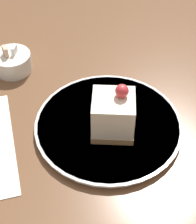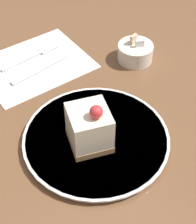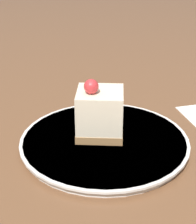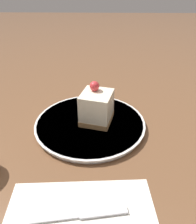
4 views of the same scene
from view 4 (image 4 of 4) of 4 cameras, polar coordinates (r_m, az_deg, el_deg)
ground_plane at (r=0.55m, az=-2.25°, el=-5.72°), size 4.00×4.00×0.00m
plate at (r=0.57m, az=-1.64°, el=-3.00°), size 0.29×0.29×0.01m
cake_slice at (r=0.55m, az=-0.37°, el=1.31°), size 0.09×0.09×0.10m
knife at (r=0.40m, az=-2.46°, el=-25.10°), size 0.04×0.16×0.00m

